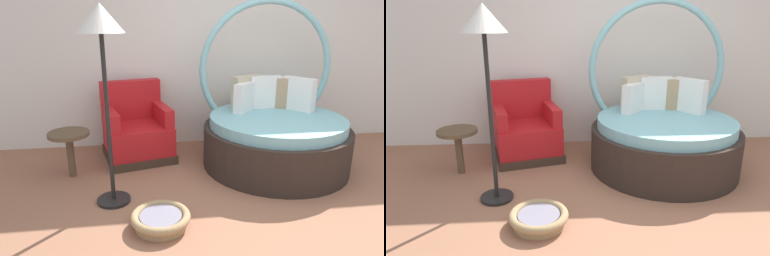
{
  "view_description": "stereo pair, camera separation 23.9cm",
  "coord_description": "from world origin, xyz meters",
  "views": [
    {
      "loc": [
        -1.09,
        -2.47,
        1.7
      ],
      "look_at": [
        -0.61,
        1.09,
        0.55
      ],
      "focal_mm": 32.24,
      "sensor_mm": 36.0,
      "label": 1
    },
    {
      "loc": [
        -0.85,
        -2.5,
        1.7
      ],
      "look_at": [
        -0.61,
        1.09,
        0.55
      ],
      "focal_mm": 32.24,
      "sensor_mm": 36.0,
      "label": 2
    }
  ],
  "objects": [
    {
      "name": "back_wall",
      "position": [
        0.0,
        2.23,
        1.43
      ],
      "size": [
        8.0,
        0.12,
        2.86
      ],
      "primitive_type": "cube",
      "color": "silver",
      "rests_on": "ground_plane"
    },
    {
      "name": "side_table",
      "position": [
        -1.94,
        1.21,
        0.43
      ],
      "size": [
        0.44,
        0.44,
        0.52
      ],
      "color": "brown",
      "rests_on": "ground_plane"
    },
    {
      "name": "ground_plane",
      "position": [
        0.0,
        0.0,
        -0.01
      ],
      "size": [
        8.0,
        8.0,
        0.02
      ],
      "primitive_type": "cube",
      "color": "#936047"
    },
    {
      "name": "round_daybed",
      "position": [
        0.41,
        1.27,
        0.41
      ],
      "size": [
        1.7,
        1.7,
        1.94
      ],
      "color": "#2D231E",
      "rests_on": "ground_plane"
    },
    {
      "name": "floor_lamp",
      "position": [
        -1.44,
        0.58,
        1.53
      ],
      "size": [
        0.4,
        0.4,
        1.82
      ],
      "color": "black",
      "rests_on": "ground_plane"
    },
    {
      "name": "pet_basket",
      "position": [
        -1.01,
        0.08,
        0.07
      ],
      "size": [
        0.51,
        0.51,
        0.13
      ],
      "color": "#9E7F56",
      "rests_on": "ground_plane"
    },
    {
      "name": "red_armchair",
      "position": [
        -1.23,
        1.72,
        0.33
      ],
      "size": [
        0.97,
        0.97,
        0.94
      ],
      "color": "#38281E",
      "rests_on": "ground_plane"
    }
  ]
}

